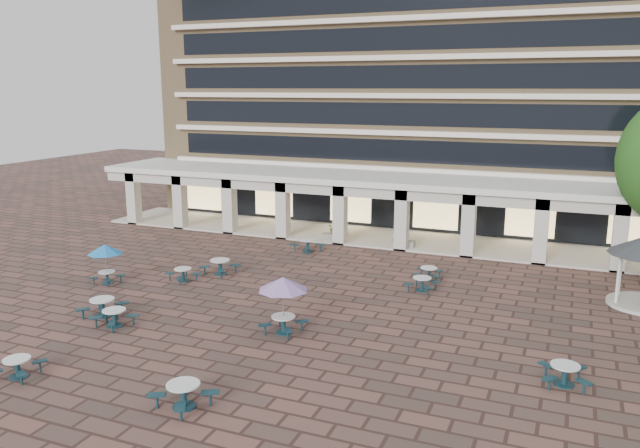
{
  "coord_description": "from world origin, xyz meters",
  "views": [
    {
      "loc": [
        12.06,
        -25.7,
        10.29
      ],
      "look_at": [
        0.29,
        3.0,
        3.46
      ],
      "focal_mm": 35.0,
      "sensor_mm": 36.0,
      "label": 1
    }
  ],
  "objects_px": {
    "picnic_table_1": "(114,316)",
    "planter_left": "(334,233)",
    "picnic_table_0": "(17,366)",
    "picnic_table_2": "(184,393)",
    "planter_right": "(403,240)"
  },
  "relations": [
    {
      "from": "picnic_table_0",
      "to": "planter_left",
      "type": "bearing_deg",
      "value": 70.57
    },
    {
      "from": "planter_left",
      "to": "picnic_table_1",
      "type": "bearing_deg",
      "value": -100.43
    },
    {
      "from": "picnic_table_0",
      "to": "planter_left",
      "type": "height_order",
      "value": "planter_left"
    },
    {
      "from": "picnic_table_0",
      "to": "planter_right",
      "type": "bearing_deg",
      "value": 59.34
    },
    {
      "from": "picnic_table_2",
      "to": "planter_left",
      "type": "distance_m",
      "value": 23.26
    },
    {
      "from": "picnic_table_1",
      "to": "picnic_table_0",
      "type": "bearing_deg",
      "value": -76.66
    },
    {
      "from": "picnic_table_1",
      "to": "planter_left",
      "type": "bearing_deg",
      "value": 91.86
    },
    {
      "from": "picnic_table_1",
      "to": "picnic_table_2",
      "type": "relative_size",
      "value": 0.89
    },
    {
      "from": "picnic_table_0",
      "to": "picnic_table_2",
      "type": "height_order",
      "value": "picnic_table_2"
    },
    {
      "from": "picnic_table_0",
      "to": "picnic_table_2",
      "type": "xyz_separation_m",
      "value": [
        6.82,
        0.45,
        0.07
      ]
    },
    {
      "from": "picnic_table_2",
      "to": "planter_left",
      "type": "height_order",
      "value": "planter_left"
    },
    {
      "from": "planter_right",
      "to": "picnic_table_2",
      "type": "bearing_deg",
      "value": -93.23
    },
    {
      "from": "picnic_table_1",
      "to": "planter_right",
      "type": "xyz_separation_m",
      "value": [
        8.21,
        18.14,
        0.06
      ]
    },
    {
      "from": "picnic_table_2",
      "to": "picnic_table_0",
      "type": "bearing_deg",
      "value": -159.45
    },
    {
      "from": "picnic_table_0",
      "to": "picnic_table_1",
      "type": "distance_m",
      "value": 5.3
    }
  ]
}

